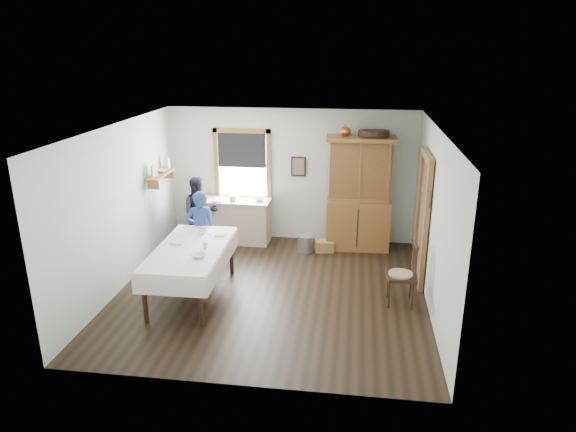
{
  "coord_description": "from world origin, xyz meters",
  "views": [
    {
      "loc": [
        1.3,
        -7.56,
        3.89
      ],
      "look_at": [
        0.23,
        0.3,
        1.22
      ],
      "focal_mm": 32.0,
      "sensor_mm": 36.0,
      "label": 1
    }
  ],
  "objects": [
    {
      "name": "table_bowl",
      "position": [
        -0.99,
        -0.69,
        0.87
      ],
      "size": [
        0.3,
        0.3,
        0.06
      ],
      "primitive_type": "imported",
      "rotation": [
        0.0,
        0.0,
        -0.36
      ],
      "color": "silver",
      "rests_on": "dining_table"
    },
    {
      "name": "pail",
      "position": [
        0.38,
        1.78,
        0.17
      ],
      "size": [
        0.39,
        0.39,
        0.34
      ],
      "primitive_type": "cube",
      "rotation": [
        0.0,
        0.0,
        -0.3
      ],
      "color": "#93949B",
      "rests_on": "room"
    },
    {
      "name": "framed_picture",
      "position": [
        0.15,
        2.46,
        1.55
      ],
      "size": [
        0.3,
        0.04,
        0.4
      ],
      "primitive_type": "cube",
      "color": "#351E12",
      "rests_on": "room"
    },
    {
      "name": "figure_dark",
      "position": [
        -1.72,
        1.73,
        0.67
      ],
      "size": [
        0.8,
        0.73,
        1.34
      ],
      "primitive_type": "imported",
      "rotation": [
        0.0,
        0.0,
        0.42
      ],
      "color": "black",
      "rests_on": "room"
    },
    {
      "name": "shelf_bowl",
      "position": [
        -2.37,
        1.55,
        1.6
      ],
      "size": [
        0.22,
        0.22,
        0.05
      ],
      "primitive_type": "imported",
      "color": "silver",
      "rests_on": "wall_shelf"
    },
    {
      "name": "counter_bowl",
      "position": [
        -0.6,
        2.11,
        0.93
      ],
      "size": [
        0.2,
        0.2,
        0.06
      ],
      "primitive_type": "imported",
      "rotation": [
        0.0,
        0.0,
        -0.0
      ],
      "color": "silver",
      "rests_on": "work_counter"
    },
    {
      "name": "rug_beater",
      "position": [
        2.45,
        0.3,
        1.72
      ],
      "size": [
        0.01,
        0.27,
        0.27
      ],
      "primitive_type": "torus",
      "rotation": [
        0.0,
        1.57,
        0.0
      ],
      "color": "black",
      "rests_on": "room"
    },
    {
      "name": "table_cup_b",
      "position": [
        -0.99,
        -0.33,
        0.88
      ],
      "size": [
        0.13,
        0.13,
        0.09
      ],
      "primitive_type": "imported",
      "rotation": [
        0.0,
        0.0,
        -0.44
      ],
      "color": "silver",
      "rests_on": "dining_table"
    },
    {
      "name": "work_counter",
      "position": [
        -1.17,
        2.15,
        0.45
      ],
      "size": [
        1.58,
        0.64,
        0.9
      ],
      "primitive_type": "cube",
      "rotation": [
        0.0,
        0.0,
        -0.03
      ],
      "color": "tan",
      "rests_on": "room"
    },
    {
      "name": "woman_blue",
      "position": [
        -1.4,
        0.74,
        0.68
      ],
      "size": [
        0.57,
        0.47,
        1.35
      ],
      "primitive_type": "imported",
      "rotation": [
        0.0,
        0.0,
        3.47
      ],
      "color": "navy",
      "rests_on": "room"
    },
    {
      "name": "window",
      "position": [
        -1.0,
        2.46,
        1.63
      ],
      "size": [
        1.18,
        0.07,
        1.48
      ],
      "color": "white",
      "rests_on": "room"
    },
    {
      "name": "spindle_chair",
      "position": [
        2.07,
        -0.15,
        0.52
      ],
      "size": [
        0.51,
        0.51,
        1.03
      ],
      "primitive_type": "cube",
      "rotation": [
        0.0,
        0.0,
        0.07
      ],
      "color": "#351E12",
      "rests_on": "room"
    },
    {
      "name": "wall_shelf",
      "position": [
        -2.37,
        1.54,
        1.57
      ],
      "size": [
        0.24,
        1.0,
        0.44
      ],
      "color": "#975F2E",
      "rests_on": "room"
    },
    {
      "name": "counter_book",
      "position": [
        -1.52,
        2.0,
        0.91
      ],
      "size": [
        0.19,
        0.23,
        0.02
      ],
      "primitive_type": "imported",
      "rotation": [
        0.0,
        0.0,
        0.19
      ],
      "color": "#725E4C",
      "rests_on": "work_counter"
    },
    {
      "name": "room",
      "position": [
        0.0,
        0.0,
        1.35
      ],
      "size": [
        5.01,
        5.01,
        2.7
      ],
      "color": "black",
      "rests_on": "ground"
    },
    {
      "name": "table_cup_a",
      "position": [
        -1.23,
        0.28,
        0.89
      ],
      "size": [
        0.13,
        0.13,
        0.1
      ],
      "primitive_type": "imported",
      "rotation": [
        0.0,
        0.0,
        -0.03
      ],
      "color": "silver",
      "rests_on": "dining_table"
    },
    {
      "name": "dining_table",
      "position": [
        -1.24,
        -0.33,
        0.42
      ],
      "size": [
        1.14,
        2.12,
        0.84
      ],
      "primitive_type": "cube",
      "rotation": [
        0.0,
        0.0,
        0.01
      ],
      "color": "white",
      "rests_on": "room"
    },
    {
      "name": "doorway",
      "position": [
        2.46,
        0.85,
        1.16
      ],
      "size": [
        0.09,
        1.14,
        2.22
      ],
      "color": "#4D4337",
      "rests_on": "room"
    },
    {
      "name": "china_hutch",
      "position": [
        1.38,
        2.13,
        1.12
      ],
      "size": [
        1.34,
        0.68,
        2.24
      ],
      "primitive_type": "cube",
      "rotation": [
        0.0,
        0.0,
        0.04
      ],
      "color": "#975F2E",
      "rests_on": "room"
    },
    {
      "name": "wicker_basket",
      "position": [
        0.75,
        1.85,
        0.11
      ],
      "size": [
        0.4,
        0.31,
        0.21
      ],
      "primitive_type": "cube",
      "rotation": [
        0.0,
        0.0,
        0.16
      ],
      "color": "olive",
      "rests_on": "room"
    }
  ]
}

